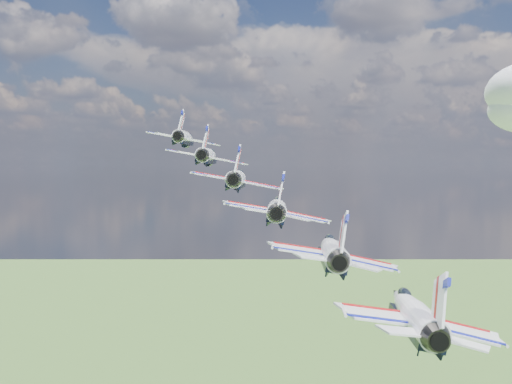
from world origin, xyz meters
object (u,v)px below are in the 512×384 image
at_px(jet_2, 238,178).
at_px(jet_4, 332,250).
at_px(jet_3, 277,208).
at_px(jet_0, 185,138).
at_px(jet_1, 208,156).
at_px(jet_5, 413,312).

bearing_deg(jet_2, jet_4, -66.01).
relative_size(jet_2, jet_3, 1.00).
bearing_deg(jet_3, jet_2, 113.99).
bearing_deg(jet_0, jet_1, -66.01).
distance_m(jet_2, jet_5, 41.14).
relative_size(jet_3, jet_5, 1.00).
bearing_deg(jet_4, jet_1, 113.99).
xyz_separation_m(jet_1, jet_4, (28.39, -28.17, -9.68)).
bearing_deg(jet_1, jet_5, -66.01).
relative_size(jet_1, jet_4, 1.00).
xyz_separation_m(jet_0, jet_2, (18.92, -18.78, -6.45)).
distance_m(jet_4, jet_5, 13.71).
distance_m(jet_2, jet_4, 27.43).
bearing_deg(jet_5, jet_4, 113.99).
xyz_separation_m(jet_1, jet_3, (18.92, -18.78, -6.45)).
xyz_separation_m(jet_1, jet_2, (9.46, -9.39, -3.23)).
distance_m(jet_0, jet_4, 54.86).
bearing_deg(jet_3, jet_4, -66.01).
xyz_separation_m(jet_1, jet_5, (37.85, -37.56, -12.91)).
bearing_deg(jet_0, jet_2, -66.01).
bearing_deg(jet_0, jet_3, -66.01).
height_order(jet_3, jet_5, jet_3).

